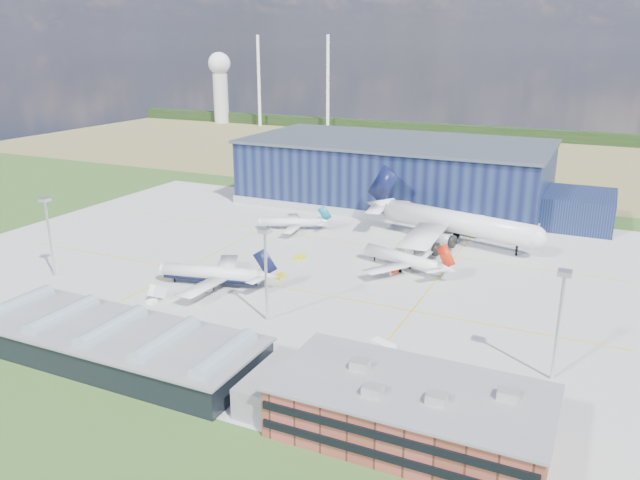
{
  "coord_description": "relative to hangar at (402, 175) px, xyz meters",
  "views": [
    {
      "loc": [
        80.04,
        -148.93,
        63.71
      ],
      "look_at": [
        6.03,
        8.37,
        8.75
      ],
      "focal_mm": 35.0,
      "sensor_mm": 36.0,
      "label": 1
    }
  ],
  "objects": [
    {
      "name": "ground",
      "position": [
        -2.81,
        -94.8,
        -11.62
      ],
      "size": [
        600.0,
        600.0,
        0.0
      ],
      "primitive_type": "plane",
      "color": "#314E1D",
      "rests_on": "ground"
    },
    {
      "name": "car_a",
      "position": [
        18.54,
        -142.8,
        -10.95
      ],
      "size": [
        4.18,
        2.6,
        1.33
      ],
      "primitive_type": "imported",
      "rotation": [
        0.0,
        0.0,
        1.86
      ],
      "color": "#99999E",
      "rests_on": "ground"
    },
    {
      "name": "ops_building",
      "position": [
        52.2,
        -154.81,
        -6.82
      ],
      "size": [
        46.0,
        23.0,
        10.9
      ],
      "color": "brown",
      "rests_on": "ground"
    },
    {
      "name": "airliner_widebody",
      "position": [
        33.72,
        -44.84,
        -0.61
      ],
      "size": [
        81.75,
        80.69,
        22.01
      ],
      "primitive_type": null,
      "rotation": [
        0.0,
        0.0,
        -0.25
      ],
      "color": "silver",
      "rests_on": "ground"
    },
    {
      "name": "treeline",
      "position": [
        -2.81,
        205.2,
        -7.62
      ],
      "size": [
        600.0,
        8.0,
        8.0
      ],
      "primitive_type": "cube",
      "color": "black",
      "rests_on": "ground"
    },
    {
      "name": "airliner_navy",
      "position": [
        -17.69,
        -111.83,
        -5.85
      ],
      "size": [
        41.97,
        41.39,
        11.53
      ],
      "primitive_type": null,
      "rotation": [
        0.0,
        0.0,
        3.36
      ],
      "color": "silver",
      "rests_on": "ground"
    },
    {
      "name": "light_mast_west",
      "position": [
        -62.81,
        -124.8,
        3.82
      ],
      "size": [
        2.6,
        2.6,
        23.0
      ],
      "color": "silver",
      "rests_on": "ground"
    },
    {
      "name": "gse_cart_b",
      "position": [
        23.39,
        -82.6,
        -10.92
      ],
      "size": [
        3.81,
        3.25,
        1.4
      ],
      "primitive_type": "cube",
      "rotation": [
        0.0,
        0.0,
        1.16
      ],
      "color": "white",
      "rests_on": "ground"
    },
    {
      "name": "gse_van_a",
      "position": [
        38.04,
        -128.5,
        -10.39
      ],
      "size": [
        6.13,
        4.45,
        2.45
      ],
      "primitive_type": "cube",
      "rotation": [
        0.0,
        0.0,
        1.17
      ],
      "color": "white",
      "rests_on": "ground"
    },
    {
      "name": "gse_van_c",
      "position": [
        36.94,
        -133.91,
        -10.47
      ],
      "size": [
        4.87,
        2.51,
        2.29
      ],
      "primitive_type": "cube",
      "rotation": [
        0.0,
        0.0,
        1.52
      ],
      "color": "white",
      "rests_on": "ground"
    },
    {
      "name": "gse_tug_a",
      "position": [
        -5.79,
        -82.04,
        -10.94
      ],
      "size": [
        2.64,
        3.6,
        1.35
      ],
      "primitive_type": "cube",
      "rotation": [
        0.0,
        0.0,
        -0.22
      ],
      "color": "yellow",
      "rests_on": "ground"
    },
    {
      "name": "gse_tug_b",
      "position": [
        -3.42,
        -99.1,
        -10.96
      ],
      "size": [
        2.28,
        3.2,
        1.31
      ],
      "primitive_type": "cube",
      "rotation": [
        0.0,
        0.0,
        -0.09
      ],
      "color": "yellow",
      "rests_on": "ground"
    },
    {
      "name": "hangar",
      "position": [
        0.0,
        0.0,
        0.0
      ],
      "size": [
        145.0,
        62.0,
        26.1
      ],
      "color": "#101538",
      "rests_on": "ground"
    },
    {
      "name": "gse_tug_c",
      "position": [
        25.03,
        -32.8,
        -10.88
      ],
      "size": [
        2.96,
        3.83,
        1.48
      ],
      "primitive_type": "cube",
      "rotation": [
        0.0,
        0.0,
        0.28
      ],
      "color": "yellow",
      "rests_on": "ground"
    },
    {
      "name": "airstair",
      "position": [
        -24.55,
        -126.24,
        -10.11
      ],
      "size": [
        2.18,
        4.81,
        3.01
      ],
      "primitive_type": "cube",
      "rotation": [
        0.0,
        0.0,
        -0.06
      ],
      "color": "white",
      "rests_on": "ground"
    },
    {
      "name": "gse_cart_a",
      "position": [
        27.11,
        -60.94,
        -10.93
      ],
      "size": [
        2.59,
        3.46,
        1.37
      ],
      "primitive_type": "cube",
      "rotation": [
        0.0,
        0.0,
        0.16
      ],
      "color": "white",
      "rests_on": "ground"
    },
    {
      "name": "light_mast_east",
      "position": [
        72.19,
        -124.8,
        3.82
      ],
      "size": [
        2.6,
        2.6,
        23.0
      ],
      "color": "silver",
      "rests_on": "ground"
    },
    {
      "name": "glass_concourse",
      "position": [
        -9.26,
        -154.8,
        -7.93
      ],
      "size": [
        78.0,
        23.0,
        8.6
      ],
      "color": "black",
      "rests_on": "ground"
    },
    {
      "name": "farmland",
      "position": [
        -2.81,
        125.2,
        -11.62
      ],
      "size": [
        600.0,
        220.0,
        0.01
      ],
      "primitive_type": "cube",
      "color": "olive",
      "rests_on": "ground"
    },
    {
      "name": "airliner_regional",
      "position": [
        -23.05,
        -54.8,
        -7.17
      ],
      "size": [
        35.33,
        35.0,
        8.89
      ],
      "primitive_type": null,
      "rotation": [
        0.0,
        0.0,
        3.53
      ],
      "color": "silver",
      "rests_on": "ground"
    },
    {
      "name": "airliner_red",
      "position": [
        25.69,
        -77.35,
        -6.21
      ],
      "size": [
        41.62,
        41.16,
        10.81
      ],
      "primitive_type": null,
      "rotation": [
        0.0,
        0.0,
        2.82
      ],
      "color": "silver",
      "rests_on": "ground"
    },
    {
      "name": "apron",
      "position": [
        -2.81,
        -84.8,
        -11.59
      ],
      "size": [
        220.0,
        160.0,
        0.08
      ],
      "color": "#959691",
      "rests_on": "ground"
    },
    {
      "name": "gse_van_b",
      "position": [
        22.9,
        -61.86,
        -10.57
      ],
      "size": [
        4.1,
        5.0,
        2.09
      ],
      "primitive_type": "cube",
      "rotation": [
        0.0,
        0.0,
        0.52
      ],
      "color": "white",
      "rests_on": "ground"
    },
    {
      "name": "horizon_dressing",
      "position": [
        -194.11,
        199.58,
        22.58
      ],
      "size": [
        440.2,
        18.0,
        70.0
      ],
      "color": "white",
      "rests_on": "ground"
    },
    {
      "name": "car_b",
      "position": [
        55.52,
        -142.8,
        -11.06
      ],
      "size": [
        3.42,
        1.36,
        1.11
      ],
      "primitive_type": "imported",
      "rotation": [
        0.0,
        0.0,
        1.63
      ],
      "color": "#99999E",
      "rests_on": "ground"
    },
    {
      "name": "light_mast_center",
      "position": [
        7.19,
        -124.8,
        3.82
      ],
      "size": [
        2.6,
        2.6,
        23.0
      ],
      "color": "silver",
      "rests_on": "ground"
    }
  ]
}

